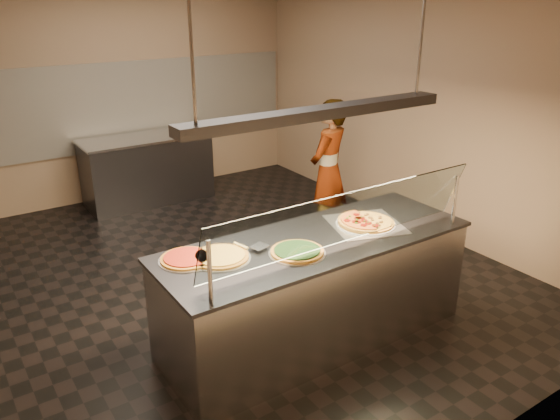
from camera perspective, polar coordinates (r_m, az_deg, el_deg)
ground at (r=5.92m, az=-4.46°, el=-6.34°), size 5.00×6.00×0.02m
wall_back at (r=8.09m, az=-15.60°, el=11.95°), size 5.00×0.02×3.00m
wall_front at (r=3.22m, az=22.19°, el=-3.17°), size 5.00×0.02×3.00m
wall_right at (r=6.91m, az=13.87°, el=10.55°), size 0.02×6.00×3.00m
tile_band at (r=8.10m, az=-15.39°, el=10.54°), size 4.90×0.02×1.20m
serving_counter at (r=4.61m, az=3.71°, el=-8.27°), size 2.64×0.94×0.93m
sneeze_guard at (r=4.04m, az=6.91°, el=-0.90°), size 2.40×0.18×0.54m
perforated_tray at (r=4.71m, az=8.91°, el=-1.42°), size 0.73×0.73×0.01m
half_pizza_pepperoni at (r=4.63m, az=7.88°, el=-1.42°), size 0.37×0.53×0.05m
half_pizza_sausage at (r=4.78m, az=9.96°, el=-0.90°), size 0.37×0.53×0.04m
pizza_spinach at (r=4.15m, az=1.78°, el=-4.33°), size 0.44×0.44×0.03m
pizza_cheese at (r=4.10m, az=-6.28°, el=-4.81°), size 0.45×0.45×0.03m
pizza_tomato at (r=4.10m, az=-9.75°, el=-5.00°), size 0.41×0.41×0.03m
pizza_spatula at (r=4.21m, az=-3.35°, el=-3.72°), size 0.22×0.22×0.02m
prep_table at (r=7.91m, az=-13.68°, el=4.18°), size 1.75×0.74×0.93m
worker at (r=6.38m, az=5.08°, el=4.06°), size 0.72×0.62×1.68m
heat_lamp_housing at (r=4.08m, az=4.21°, el=10.10°), size 2.30×0.18×0.08m
lamp_rod_left at (r=3.48m, az=-9.28°, el=16.97°), size 0.02×0.02×1.01m
lamp_rod_right at (r=4.68m, az=14.62°, el=17.74°), size 0.02×0.02×1.01m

